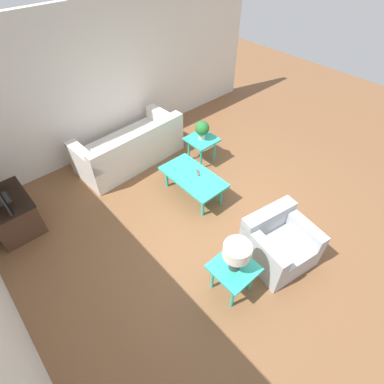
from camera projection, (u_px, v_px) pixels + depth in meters
name	position (u px, v px, depth m)	size (l,w,h in m)	color
ground_plane	(218.00, 221.00, 4.92)	(14.00, 14.00, 0.00)	brown
wall_right	(107.00, 80.00, 5.60)	(0.12, 7.20, 2.70)	silver
sofa	(131.00, 148.00, 5.83)	(1.04, 2.09, 0.81)	silver
armchair	(278.00, 243.00, 4.22)	(0.94, 0.97, 0.74)	#A8ADB2
coffee_table	(193.00, 178.00, 5.09)	(1.15, 0.62, 0.43)	#2DB79E
side_table_plant	(202.00, 142.00, 5.74)	(0.53, 0.53, 0.52)	#2DB79E
side_table_lamp	(233.00, 271.00, 3.76)	(0.53, 0.53, 0.52)	#2DB79E
tv_stand_chest	(12.00, 212.00, 4.61)	(0.87, 0.63, 0.61)	#4C3323
potted_plant	(202.00, 129.00, 5.53)	(0.27, 0.27, 0.36)	#B2ADA3
table_lamp	(237.00, 253.00, 3.49)	(0.33, 0.33, 0.44)	#333333
remote_control	(198.00, 173.00, 5.10)	(0.16, 0.12, 0.02)	#4C4C51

